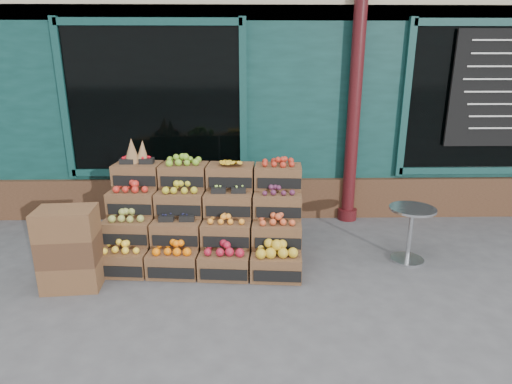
{
  "coord_description": "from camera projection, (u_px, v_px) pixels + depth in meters",
  "views": [
    {
      "loc": [
        -0.3,
        -3.96,
        2.29
      ],
      "look_at": [
        -0.2,
        0.7,
        0.85
      ],
      "focal_mm": 30.0,
      "sensor_mm": 36.0,
      "label": 1
    }
  ],
  "objects": [
    {
      "name": "bistro_table",
      "position": [
        411.0,
        228.0,
        4.99
      ],
      "size": [
        0.53,
        0.53,
        0.67
      ],
      "rotation": [
        0.0,
        0.0,
        0.03
      ],
      "color": "silver",
      "rests_on": "ground"
    },
    {
      "name": "shopkeeper",
      "position": [
        156.0,
        147.0,
        6.91
      ],
      "size": [
        0.78,
        0.61,
        1.88
      ],
      "primitive_type": "imported",
      "rotation": [
        0.0,
        0.0,
        3.4
      ],
      "color": "#1D672C",
      "rests_on": "ground"
    },
    {
      "name": "ground",
      "position": [
        276.0,
        289.0,
        4.47
      ],
      "size": [
        60.0,
        60.0,
        0.0
      ],
      "primitive_type": "plane",
      "color": "#48484B",
      "rests_on": "ground"
    },
    {
      "name": "spare_crates",
      "position": [
        70.0,
        249.0,
        4.4
      ],
      "size": [
        0.61,
        0.44,
        0.87
      ],
      "rotation": [
        0.0,
        0.0,
        0.08
      ],
      "color": "brown",
      "rests_on": "ground"
    },
    {
      "name": "shop_facade",
      "position": [
        261.0,
        55.0,
        8.64
      ],
      "size": [
        12.0,
        6.24,
        4.8
      ],
      "color": "#103734",
      "rests_on": "ground"
    },
    {
      "name": "crate_display",
      "position": [
        205.0,
        223.0,
        5.09
      ],
      "size": [
        2.34,
        1.28,
        1.41
      ],
      "rotation": [
        0.0,
        0.0,
        -0.08
      ],
      "color": "brown",
      "rests_on": "ground"
    }
  ]
}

